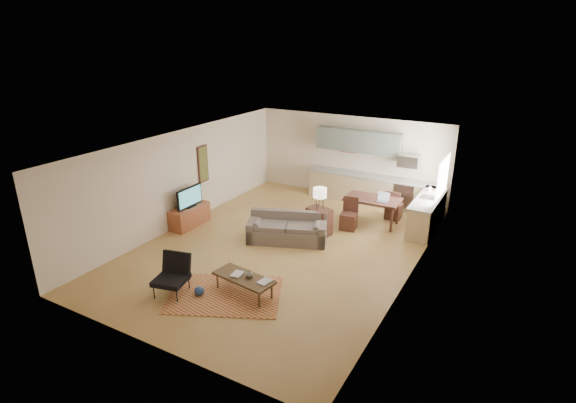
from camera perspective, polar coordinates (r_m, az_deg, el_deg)
The scene contains 25 objects.
room at distance 11.08m, azimuth -0.76°, elevation 0.50°, with size 9.00×9.00×9.00m.
kitchen_counter_back at distance 14.64m, azimuth 10.56°, elevation 1.49°, with size 4.26×0.64×0.92m, color tan, non-canonical shape.
kitchen_counter_right at distance 13.09m, azimuth 17.24°, elevation -1.42°, with size 0.64×2.26×0.92m, color tan, non-canonical shape.
kitchen_range at distance 14.36m, azimuth 14.70°, elevation 0.74°, with size 0.62×0.62×0.90m, color #A5A8AD.
kitchen_microwave at distance 14.06m, azimuth 15.12°, elevation 4.98°, with size 0.62×0.40×0.35m, color #A5A8AD.
upper_cabinets at distance 14.57m, azimuth 8.90°, elevation 7.60°, with size 2.80×0.34×0.70m, color slate.
window_right at distance 12.69m, azimuth 19.06°, elevation 2.91°, with size 0.02×1.40×1.05m, color white.
wall_art_left at distance 13.50m, azimuth -10.73°, elevation 4.70°, with size 0.06×0.42×1.10m, color olive, non-canonical shape.
triptych at distance 14.88m, azimuth 7.60°, elevation 7.14°, with size 1.70×0.04×0.50m, color #FAECBF, non-canonical shape.
rug at distance 9.71m, azimuth -8.00°, elevation -11.62°, with size 2.31×1.60×0.02m, color #9A381B.
sofa at distance 11.78m, azimuth -0.11°, elevation -3.38°, with size 2.14×0.93×0.74m, color #655851, non-canonical shape.
coffee_table at distance 9.61m, azimuth -5.61°, elevation -10.51°, with size 1.36×0.54×0.41m, color #45311C, non-canonical shape.
book_a at distance 9.63m, azimuth -7.06°, elevation -9.02°, with size 0.25×0.31×0.03m, color maroon.
book_b at distance 9.34m, azimuth -3.48°, elevation -9.89°, with size 0.27×0.33×0.02m, color navy.
vase at distance 9.43m, azimuth -4.96°, elevation -9.09°, with size 0.17×0.17×0.18m, color black.
armchair at distance 9.75m, azimuth -14.68°, elevation -9.17°, with size 0.74×0.74×0.84m, color black, non-canonical shape.
tv_credenza at distance 13.06m, azimuth -12.37°, elevation -1.81°, with size 0.49×1.26×0.58m, color brown, non-canonical shape.
tv at distance 12.82m, azimuth -12.40°, elevation 0.56°, with size 0.10×0.97×0.58m, color black, non-canonical shape.
console_table at distance 12.21m, azimuth 3.97°, elevation -2.53°, with size 0.64×0.43×0.75m, color #3D2119, non-canonical shape.
table_lamp at distance 11.96m, azimuth 4.05°, elevation 0.44°, with size 0.36×0.36×0.60m, color beige, non-canonical shape.
dining_table at distance 13.07m, azimuth 10.61°, elevation -1.20°, with size 1.53×0.88×0.77m, color #3D2119, non-canonical shape.
dining_chair_near at distance 12.59m, azimuth 7.73°, elevation -1.56°, with size 0.43×0.45×0.90m, color #3D2119, non-canonical shape.
dining_chair_far at distance 13.53m, azimuth 13.33°, elevation -0.36°, with size 0.43×0.45×0.90m, color #3D2119, non-canonical shape.
laptop at distance 12.71m, azimuth 11.91°, elevation 0.54°, with size 0.33×0.24×0.24m, color #A5A8AD, non-canonical shape.
soap_bottle at distance 13.42m, azimuth 17.59°, elevation 1.61°, with size 0.10×0.11×0.19m, color #FAECBF.
Camera 1 is at (5.23, -9.01, 5.13)m, focal length 28.00 mm.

